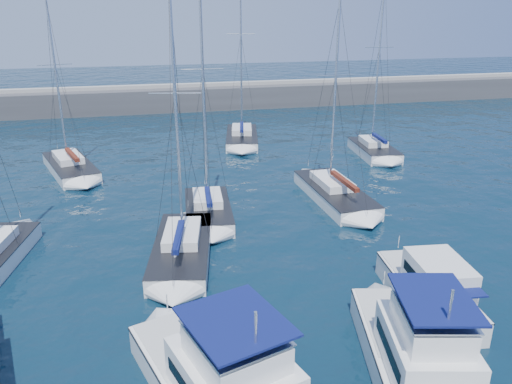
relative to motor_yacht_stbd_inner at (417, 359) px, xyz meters
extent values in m
plane|color=black|center=(-3.07, 4.62, -1.13)|extent=(220.00, 220.00, 0.00)
cube|color=#424244|center=(-3.07, 56.62, -0.13)|extent=(160.00, 6.00, 4.00)
cube|color=gray|center=(-3.07, 56.62, 2.07)|extent=(160.00, 1.20, 0.50)
cube|color=#262628|center=(-7.25, 0.65, 0.02)|extent=(6.20, 9.57, 0.08)
cube|color=white|center=(-6.93, -0.38, 0.87)|extent=(4.19, 4.85, 1.60)
cube|color=black|center=(-6.93, -0.38, 0.95)|extent=(4.00, 4.08, 0.45)
cube|color=white|center=(-6.87, -0.57, 2.12)|extent=(3.23, 3.48, 0.90)
cube|color=#0D154F|center=(-6.87, -0.57, 3.12)|extent=(3.65, 3.97, 0.08)
cube|color=white|center=(0.10, 0.40, -0.73)|extent=(5.02, 9.16, 1.60)
cube|color=#262628|center=(0.10, 0.40, 0.02)|extent=(5.08, 9.17, 0.08)
cube|color=white|center=(-0.15, -0.63, 0.87)|extent=(3.49, 4.52, 1.60)
cube|color=black|center=(-0.15, -0.63, 0.95)|extent=(3.35, 3.75, 0.45)
cube|color=white|center=(-0.20, -0.82, 2.12)|extent=(2.70, 3.23, 0.90)
cube|color=#0D154F|center=(-0.20, -0.82, 3.12)|extent=(3.04, 3.68, 0.08)
cube|color=silver|center=(3.27, 4.62, -0.73)|extent=(3.30, 6.95, 1.60)
cube|color=#262628|center=(3.27, 4.62, 0.02)|extent=(3.35, 6.95, 0.08)
cube|color=silver|center=(3.17, 3.81, 0.87)|extent=(2.51, 3.33, 1.60)
cube|color=black|center=(3.17, 3.81, 0.95)|extent=(2.48, 2.72, 0.45)
cube|color=#0D154F|center=(3.03, 2.60, 1.17)|extent=(2.26, 2.26, 0.07)
cube|color=silver|center=(-7.48, 12.12, -0.83)|extent=(4.44, 8.74, 1.30)
cube|color=#262628|center=(-7.48, 12.12, -0.20)|extent=(4.50, 8.75, 0.06)
cube|color=silver|center=(-7.39, 12.63, 0.12)|extent=(2.57, 3.94, 0.55)
cylinder|color=silver|center=(-7.33, 12.94, 6.69)|extent=(0.18, 0.18, 12.75)
cylinder|color=silver|center=(-7.70, 10.89, 0.67)|extent=(0.86, 4.12, 0.12)
cube|color=#0D154F|center=(-7.72, 10.79, 0.82)|extent=(1.01, 3.75, 0.28)
cube|color=white|center=(-5.25, 17.42, -0.83)|extent=(3.49, 7.16, 1.30)
cube|color=#262628|center=(-5.25, 17.42, -0.20)|extent=(3.55, 7.16, 0.06)
cube|color=white|center=(-5.21, 17.85, 0.12)|extent=(2.14, 3.18, 0.55)
cylinder|color=silver|center=(-5.19, 18.11, 7.18)|extent=(0.18, 0.18, 13.74)
cylinder|color=silver|center=(-5.34, 16.39, 0.67)|extent=(0.42, 3.46, 0.12)
cube|color=#0D154F|center=(-5.34, 16.29, 0.82)|extent=(0.62, 3.14, 0.28)
cube|color=white|center=(4.25, 18.64, -0.83)|extent=(3.36, 9.23, 1.30)
cube|color=#262628|center=(4.25, 18.64, -0.20)|extent=(3.42, 9.23, 0.06)
cube|color=white|center=(4.23, 19.21, 0.12)|extent=(2.13, 4.06, 0.55)
cylinder|color=silver|center=(4.22, 19.55, 6.49)|extent=(0.18, 0.18, 12.35)
cylinder|color=silver|center=(4.29, 17.26, 0.67)|extent=(0.25, 4.57, 0.12)
cube|color=#571D11|center=(4.29, 17.16, 0.82)|extent=(0.47, 4.12, 0.28)
cube|color=white|center=(-15.27, 29.82, -0.83)|extent=(5.54, 9.20, 1.30)
cube|color=#262628|center=(-15.27, 29.82, -0.20)|extent=(5.60, 9.22, 0.06)
cube|color=white|center=(-15.44, 30.34, 0.12)|extent=(3.03, 4.22, 0.55)
cylinder|color=silver|center=(-15.54, 30.65, 6.56)|extent=(0.18, 0.18, 12.48)
cylinder|color=silver|center=(-14.87, 28.58, 0.67)|extent=(1.46, 4.17, 0.12)
cube|color=#571D11|center=(-14.84, 28.48, 0.82)|extent=(1.54, 3.83, 0.28)
cube|color=silver|center=(1.05, 36.55, -0.83)|extent=(4.80, 9.13, 1.30)
cube|color=#262628|center=(1.05, 36.55, -0.20)|extent=(4.86, 9.14, 0.06)
cube|color=silver|center=(1.16, 37.08, 0.12)|extent=(2.75, 4.13, 0.55)
cylinder|color=silver|center=(1.23, 37.40, 8.12)|extent=(0.18, 0.18, 15.62)
cylinder|color=silver|center=(0.79, 35.28, 0.67)|extent=(1.00, 4.27, 0.12)
cube|color=#0D154F|center=(0.77, 35.18, 0.82)|extent=(1.14, 3.89, 0.28)
cube|color=white|center=(12.32, 28.88, -0.83)|extent=(3.69, 7.27, 1.30)
cube|color=#262628|center=(12.32, 28.88, -0.20)|extent=(3.75, 7.27, 0.06)
cube|color=white|center=(12.37, 29.31, 0.12)|extent=(2.25, 3.24, 0.55)
cylinder|color=silver|center=(12.39, 29.57, 7.37)|extent=(0.18, 0.18, 14.11)
cylinder|color=silver|center=(12.22, 27.83, 0.67)|extent=(0.47, 3.50, 0.12)
cube|color=#0D154F|center=(12.21, 27.73, 0.82)|extent=(0.66, 3.17, 0.28)
camera|label=1|loc=(-9.22, -13.28, 12.11)|focal=35.00mm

